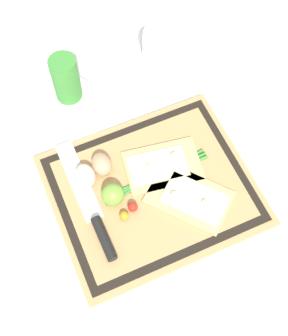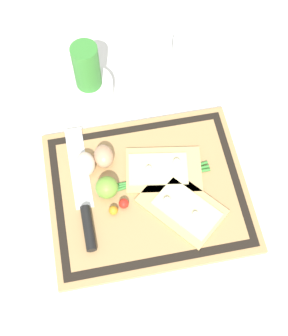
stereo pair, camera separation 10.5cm
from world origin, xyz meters
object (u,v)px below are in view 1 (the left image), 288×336
at_px(cherry_tomato_yellow, 124,216).
at_px(knife, 95,218).
at_px(egg_pink, 85,176).
at_px(lime, 113,194).
at_px(herb_pot, 69,94).
at_px(pizza_slice_near, 190,198).
at_px(cherry_tomato_red, 133,207).
at_px(pizza_slice_far, 162,166).
at_px(sauce_jar, 158,47).
at_px(egg_brown, 102,164).

bearing_deg(cherry_tomato_yellow, knife, 159.49).
relative_size(egg_pink, lime, 1.13).
relative_size(knife, herb_pot, 1.70).
distance_m(pizza_slice_near, egg_pink, 0.24).
bearing_deg(cherry_tomato_red, lime, 128.21).
relative_size(lime, herb_pot, 0.28).
xyz_separation_m(lime, cherry_tomato_red, (0.03, -0.04, -0.01)).
relative_size(pizza_slice_far, herb_pot, 1.03).
xyz_separation_m(cherry_tomato_red, cherry_tomato_yellow, (-0.02, -0.01, -0.00)).
relative_size(pizza_slice_far, knife, 0.61).
relative_size(lime, cherry_tomato_yellow, 2.46).
height_order(lime, herb_pot, herb_pot).
distance_m(cherry_tomato_red, sauce_jar, 0.44).
xyz_separation_m(egg_brown, cherry_tomato_red, (0.03, -0.12, -0.01)).
distance_m(lime, sauce_jar, 0.43).
bearing_deg(knife, pizza_slice_near, -10.69).
bearing_deg(sauce_jar, pizza_slice_far, -112.79).
xyz_separation_m(egg_brown, lime, (-0.01, -0.08, 0.00)).
relative_size(egg_pink, sauce_jar, 0.63).
relative_size(cherry_tomato_red, herb_pot, 0.12).
distance_m(pizza_slice_far, sauce_jar, 0.34).
relative_size(pizza_slice_near, egg_brown, 3.69).
relative_size(knife, cherry_tomato_red, 13.59).
bearing_deg(sauce_jar, herb_pot, -165.83).
distance_m(egg_brown, herb_pot, 0.20).
xyz_separation_m(pizza_slice_near, cherry_tomato_yellow, (-0.15, 0.02, 0.01)).
bearing_deg(pizza_slice_far, egg_pink, 167.36).
xyz_separation_m(egg_pink, sauce_jar, (0.30, 0.27, -0.00)).
bearing_deg(lime, egg_brown, 86.37).
bearing_deg(egg_brown, sauce_jar, 45.39).
bearing_deg(egg_brown, egg_pink, -165.06).
relative_size(lime, cherry_tomato_red, 2.22).
relative_size(knife, egg_pink, 5.42).
height_order(egg_brown, cherry_tomato_red, egg_brown).
relative_size(egg_pink, herb_pot, 0.31).
distance_m(egg_pink, cherry_tomato_yellow, 0.13).
xyz_separation_m(knife, herb_pot, (0.05, 0.30, 0.04)).
distance_m(pizza_slice_near, herb_pot, 0.38).
height_order(pizza_slice_near, herb_pot, herb_pot).
xyz_separation_m(pizza_slice_far, egg_pink, (-0.17, 0.04, 0.02)).
bearing_deg(egg_pink, lime, -60.57).
bearing_deg(knife, herb_pot, 79.72).
bearing_deg(cherry_tomato_yellow, pizza_slice_far, 32.30).
relative_size(egg_brown, herb_pot, 0.31).
bearing_deg(knife, cherry_tomato_red, -7.45).
bearing_deg(cherry_tomato_red, cherry_tomato_yellow, -155.74).
distance_m(pizza_slice_near, sauce_jar, 0.42).
height_order(cherry_tomato_yellow, herb_pot, herb_pot).
bearing_deg(pizza_slice_far, pizza_slice_near, -75.62).
distance_m(cherry_tomato_yellow, sauce_jar, 0.47).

